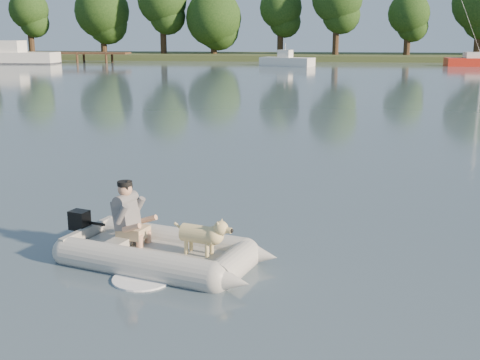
# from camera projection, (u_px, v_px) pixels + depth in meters

# --- Properties ---
(water) EXTENTS (160.00, 160.00, 0.00)m
(water) POSITION_uv_depth(u_px,v_px,m) (177.00, 272.00, 8.12)
(water) COLOR slate
(water) RESTS_ON ground
(shore_bank) EXTENTS (160.00, 12.00, 0.70)m
(shore_bank) POSITION_uv_depth(u_px,v_px,m) (301.00, 57.00, 67.74)
(shore_bank) COLOR #47512D
(shore_bank) RESTS_ON water
(dock) EXTENTS (18.00, 2.00, 1.04)m
(dock) POSITION_uv_depth(u_px,v_px,m) (43.00, 57.00, 61.22)
(dock) COLOR #4C331E
(dock) RESTS_ON water
(treeline) EXTENTS (84.66, 7.35, 9.27)m
(treeline) POSITION_uv_depth(u_px,v_px,m) (356.00, 10.00, 64.92)
(treeline) COLOR #332316
(treeline) RESTS_ON shore_bank
(dinghy) EXTENTS (4.94, 4.29, 1.20)m
(dinghy) POSITION_uv_depth(u_px,v_px,m) (162.00, 229.00, 8.32)
(dinghy) COLOR #ABAAA5
(dinghy) RESTS_ON water
(man) EXTENTS (0.75, 0.69, 0.92)m
(man) POSITION_uv_depth(u_px,v_px,m) (127.00, 212.00, 8.55)
(man) COLOR slate
(man) RESTS_ON dinghy
(dog) EXTENTS (0.84, 0.50, 0.53)m
(dog) POSITION_uv_depth(u_px,v_px,m) (199.00, 237.00, 8.15)
(dog) COLOR tan
(dog) RESTS_ON dinghy
(outboard_motor) EXTENTS (0.41, 0.34, 0.67)m
(outboard_motor) POSITION_uv_depth(u_px,v_px,m) (80.00, 231.00, 8.93)
(outboard_motor) COLOR black
(outboard_motor) RESTS_ON dinghy
(cabin_cruiser) EXTENTS (8.55, 3.31, 2.62)m
(cabin_cruiser) POSITION_uv_depth(u_px,v_px,m) (15.00, 52.00, 58.49)
(cabin_cruiser) COLOR white
(cabin_cruiser) RESTS_ON water
(motorboat) EXTENTS (5.38, 3.74, 2.13)m
(motorboat) POSITION_uv_depth(u_px,v_px,m) (287.00, 55.00, 54.74)
(motorboat) COLOR white
(motorboat) RESTS_ON water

